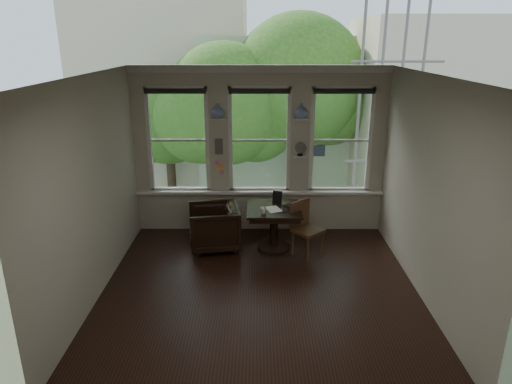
{
  "coord_description": "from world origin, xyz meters",
  "views": [
    {
      "loc": [
        -0.03,
        -5.77,
        3.44
      ],
      "look_at": [
        -0.06,
        0.9,
        1.18
      ],
      "focal_mm": 32.0,
      "sensor_mm": 36.0,
      "label": 1
    }
  ],
  "objects_px": {
    "side_chair_right": "(308,230)",
    "table": "(274,228)",
    "armchair_left": "(214,227)",
    "laptop": "(293,207)",
    "mug": "(263,211)"
  },
  "relations": [
    {
      "from": "table",
      "to": "side_chair_right",
      "type": "relative_size",
      "value": 0.98
    },
    {
      "from": "armchair_left",
      "to": "side_chair_right",
      "type": "height_order",
      "value": "side_chair_right"
    },
    {
      "from": "table",
      "to": "laptop",
      "type": "relative_size",
      "value": 2.54
    },
    {
      "from": "armchair_left",
      "to": "laptop",
      "type": "xyz_separation_m",
      "value": [
        1.34,
        -0.05,
        0.38
      ]
    },
    {
      "from": "laptop",
      "to": "mug",
      "type": "xyz_separation_m",
      "value": [
        -0.5,
        -0.25,
        0.04
      ]
    },
    {
      "from": "mug",
      "to": "armchair_left",
      "type": "bearing_deg",
      "value": 160.4
    },
    {
      "from": "table",
      "to": "mug",
      "type": "bearing_deg",
      "value": -124.91
    },
    {
      "from": "laptop",
      "to": "armchair_left",
      "type": "bearing_deg",
      "value": -164.45
    },
    {
      "from": "table",
      "to": "mug",
      "type": "xyz_separation_m",
      "value": [
        -0.18,
        -0.26,
        0.42
      ]
    },
    {
      "from": "table",
      "to": "armchair_left",
      "type": "relative_size",
      "value": 1.07
    },
    {
      "from": "armchair_left",
      "to": "side_chair_right",
      "type": "xyz_separation_m",
      "value": [
        1.57,
        -0.29,
        0.08
      ]
    },
    {
      "from": "table",
      "to": "mug",
      "type": "height_order",
      "value": "mug"
    },
    {
      "from": "side_chair_right",
      "to": "table",
      "type": "bearing_deg",
      "value": 113.69
    },
    {
      "from": "laptop",
      "to": "mug",
      "type": "distance_m",
      "value": 0.56
    },
    {
      "from": "armchair_left",
      "to": "table",
      "type": "bearing_deg",
      "value": 78.61
    }
  ]
}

